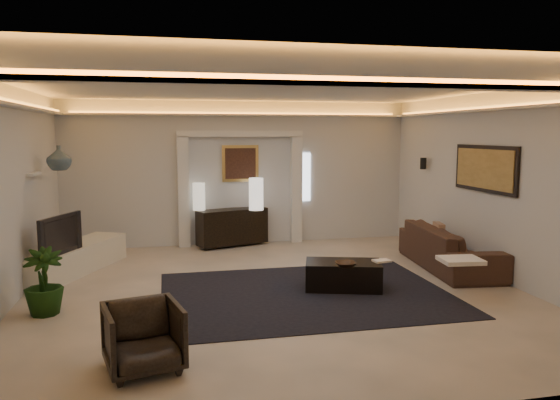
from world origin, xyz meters
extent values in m
plane|color=beige|center=(0.00, 0.00, 0.00)|extent=(7.00, 7.00, 0.00)
plane|color=white|center=(0.00, 0.00, 2.90)|extent=(7.00, 7.00, 0.00)
plane|color=silver|center=(0.00, 3.50, 1.45)|extent=(7.00, 0.00, 7.00)
plane|color=silver|center=(0.00, -3.50, 1.45)|extent=(7.00, 0.00, 7.00)
plane|color=silver|center=(-3.50, 0.00, 1.45)|extent=(0.00, 7.00, 7.00)
plane|color=silver|center=(3.50, 0.00, 1.45)|extent=(0.00, 7.00, 7.00)
cube|color=silver|center=(0.00, 0.00, 2.62)|extent=(7.00, 7.00, 0.04)
cube|color=white|center=(1.35, 3.48, 1.35)|extent=(0.25, 0.03, 1.00)
cube|color=black|center=(0.40, -0.20, 0.01)|extent=(4.00, 3.00, 0.01)
cube|color=silver|center=(-1.15, 3.40, 1.10)|extent=(0.22, 0.20, 2.20)
cube|color=silver|center=(1.15, 3.40, 1.10)|extent=(0.22, 0.20, 2.20)
cube|color=silver|center=(0.00, 3.40, 2.25)|extent=(2.52, 0.20, 0.12)
cube|color=tan|center=(0.00, 3.47, 1.65)|extent=(0.74, 0.04, 0.74)
cube|color=#4C2D1E|center=(0.00, 3.44, 1.65)|extent=(0.62, 0.02, 0.62)
cube|color=black|center=(3.47, 0.30, 1.70)|extent=(0.04, 1.64, 0.74)
cube|color=tan|center=(3.44, 0.30, 1.70)|extent=(0.02, 1.50, 0.62)
cylinder|color=black|center=(3.38, 2.20, 1.68)|extent=(0.12, 0.12, 0.22)
cube|color=silver|center=(-3.44, 1.40, 1.65)|extent=(0.10, 0.55, 0.04)
cube|color=black|center=(-0.21, 3.25, 0.40)|extent=(1.47, 0.86, 0.70)
cylinder|color=beige|center=(-0.86, 3.25, 1.09)|extent=(0.32, 0.32, 0.54)
cylinder|color=white|center=(0.25, 3.03, 1.09)|extent=(0.36, 0.36, 0.63)
cube|color=beige|center=(-3.01, 1.73, 0.23)|extent=(1.55, 2.43, 0.45)
imported|color=black|center=(-3.15, 1.15, 0.75)|extent=(1.00, 0.53, 0.60)
cylinder|color=black|center=(-3.15, 1.91, 0.64)|extent=(0.20, 0.20, 0.44)
imported|color=#415E6B|center=(-3.15, 1.81, 1.87)|extent=(0.42, 0.42, 0.40)
imported|color=black|center=(-3.02, -0.32, 0.42)|extent=(0.54, 0.54, 0.84)
imported|color=#361E15|center=(3.15, 0.73, 0.35)|extent=(2.48, 1.18, 0.70)
cube|color=white|center=(2.39, -0.88, 0.55)|extent=(0.58, 0.49, 0.06)
cube|color=#997155|center=(3.04, 0.91, 0.55)|extent=(0.20, 0.39, 0.38)
cube|color=black|center=(1.00, -0.07, 0.20)|extent=(1.21, 0.87, 0.40)
imported|color=#301F13|center=(0.93, -0.37, 0.45)|extent=(0.31, 0.31, 0.07)
cube|color=#FFE2C1|center=(1.54, -0.19, 0.42)|extent=(0.26, 0.20, 0.03)
imported|color=#352C20|center=(-1.75, -2.21, 0.32)|extent=(0.84, 0.85, 0.65)
camera|label=1|loc=(-1.51, -7.26, 2.26)|focal=34.21mm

